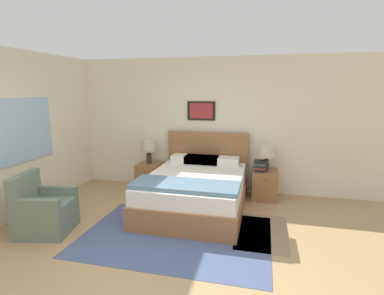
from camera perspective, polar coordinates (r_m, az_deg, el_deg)
name	(u,v)px	position (r m, az deg, el deg)	size (l,w,h in m)	color
ground_plane	(134,270)	(3.67, -10.96, -21.93)	(16.00, 16.00, 0.00)	tan
wall_back	(195,124)	(5.99, 0.65, 4.44)	(7.12, 0.09, 2.60)	beige
wall_left	(37,131)	(5.70, -27.42, 2.88)	(0.08, 5.39, 2.60)	beige
area_rug_main	(176,235)	(4.31, -3.08, -16.38)	(2.55, 1.79, 0.01)	#47567F
area_rug_bedside	(262,231)	(4.52, 13.15, -15.31)	(0.71, 1.19, 0.01)	#897556
bed	(196,189)	(5.08, 0.74, -7.96)	(1.59, 2.13, 1.17)	#936038
armchair	(44,212)	(4.77, -26.42, -10.89)	(0.79, 0.78, 0.85)	slate
nightstand_near_window	(150,176)	(6.13, -7.99, -5.41)	(0.45, 0.54, 0.53)	#936038
nightstand_by_door	(265,184)	(5.72, 13.72, -6.82)	(0.45, 0.54, 0.53)	#936038
table_lamp_near_window	(149,147)	(6.01, -8.25, 0.10)	(0.28, 0.28, 0.46)	#2D2823
table_lamp_by_door	(267,153)	(5.58, 14.06, -0.95)	(0.28, 0.28, 0.46)	#2D2823
book_thick_bottom	(260,170)	(5.59, 12.81, -4.14)	(0.18, 0.26, 0.04)	#232328
book_hardcover_middle	(260,168)	(5.58, 12.83, -3.75)	(0.22, 0.23, 0.04)	#B7332D
book_novel_upper	(260,166)	(5.58, 12.84, -3.42)	(0.25, 0.26, 0.03)	#232328
book_slim_near_top	(260,164)	(5.57, 12.86, -3.05)	(0.23, 0.23, 0.04)	#4C7551
book_paperback_top	(260,162)	(5.56, 12.88, -2.67)	(0.23, 0.27, 0.03)	#232328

